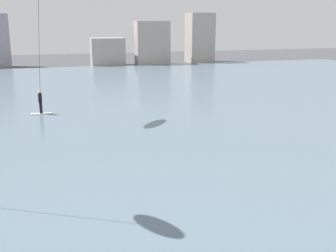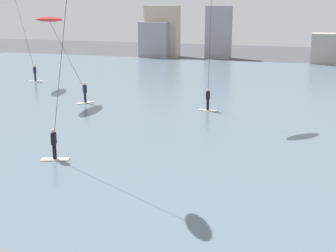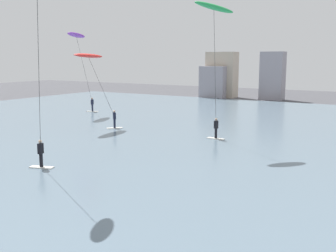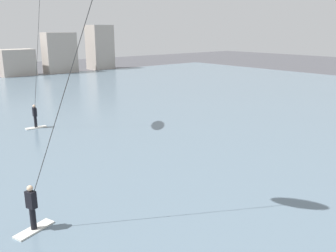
# 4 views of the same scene
# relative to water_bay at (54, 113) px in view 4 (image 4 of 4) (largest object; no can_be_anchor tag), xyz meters

# --- Properties ---
(water_bay) EXTENTS (84.00, 52.00, 0.10)m
(water_bay) POSITION_rel_water_bay_xyz_m (0.00, 0.00, 0.00)
(water_bay) COLOR slate
(water_bay) RESTS_ON ground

